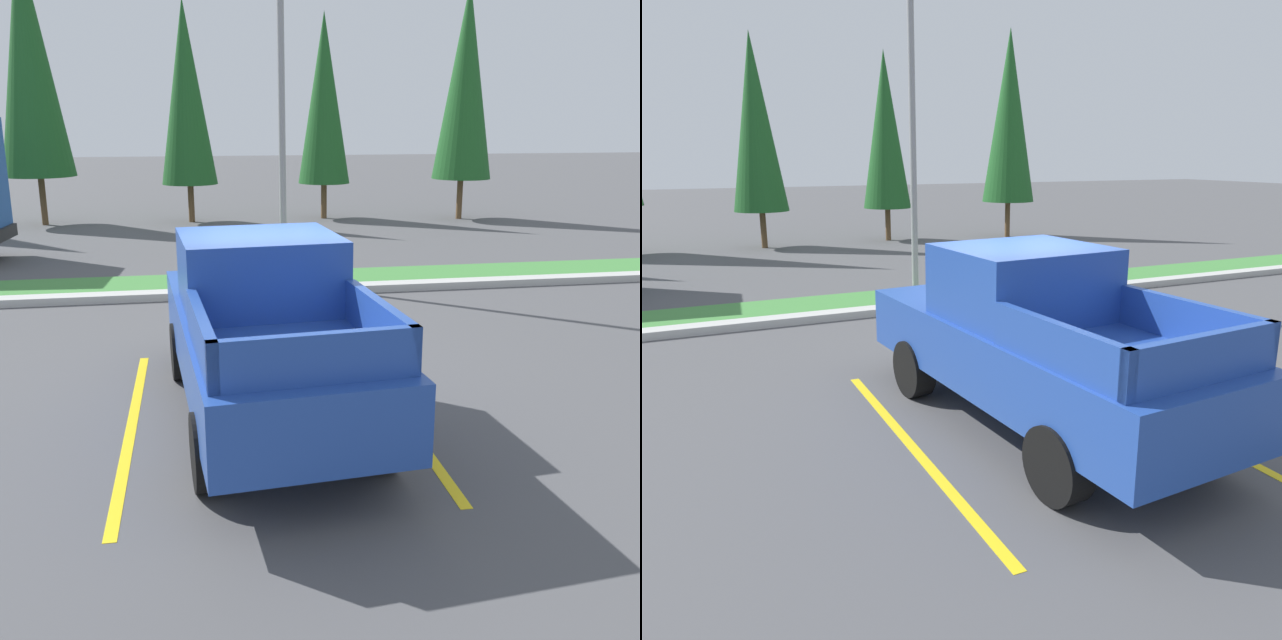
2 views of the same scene
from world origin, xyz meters
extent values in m
plane|color=#4C4C4F|center=(0.00, 0.00, 0.00)|extent=(120.00, 120.00, 0.00)
cube|color=yellow|center=(-1.83, -0.98, 0.00)|extent=(0.12, 4.80, 0.01)
cube|color=yellow|center=(1.27, -0.98, 0.00)|extent=(0.12, 4.80, 0.01)
cube|color=#B2B2AD|center=(0.00, 5.00, 0.07)|extent=(56.00, 0.40, 0.15)
cube|color=#42843D|center=(0.00, 6.10, 0.03)|extent=(56.00, 1.80, 0.06)
cylinder|color=black|center=(-1.25, 0.49, 0.38)|extent=(0.34, 0.78, 0.76)
cylinder|color=black|center=(0.44, 0.64, 0.38)|extent=(0.34, 0.78, 0.76)
cylinder|color=black|center=(-0.99, -2.60, 0.38)|extent=(0.34, 0.78, 0.76)
cylinder|color=black|center=(0.70, -2.45, 0.38)|extent=(0.34, 0.78, 0.76)
cube|color=#23479E|center=(-0.28, -0.98, 0.88)|extent=(2.33, 5.34, 0.76)
cube|color=#23479E|center=(-0.30, -0.68, 1.68)|extent=(1.89, 1.74, 0.84)
cube|color=#2D3842|center=(-0.37, 0.14, 1.73)|extent=(1.62, 0.20, 0.63)
cube|color=#23479E|center=(-1.00, -2.50, 1.48)|extent=(0.26, 1.90, 0.44)
cube|color=#23479E|center=(0.69, -2.35, 1.48)|extent=(0.26, 1.90, 0.44)
cube|color=#23479E|center=(-0.08, -3.32, 1.48)|extent=(1.80, 0.25, 0.44)
cube|color=silver|center=(-0.49, 1.56, 0.64)|extent=(1.81, 0.31, 0.28)
cylinder|color=gray|center=(0.79, 5.90, 3.25)|extent=(0.14, 0.14, 6.50)
cylinder|color=brown|center=(-1.10, 15.80, 0.63)|extent=(0.20, 0.20, 1.27)
cone|color=#1E5623|center=(-1.10, 15.80, 4.15)|extent=(1.83, 1.83, 5.77)
cylinder|color=brown|center=(3.45, 15.96, 0.61)|extent=(0.20, 0.20, 1.22)
cone|color=#1E5623|center=(3.45, 15.96, 3.99)|extent=(1.76, 1.76, 5.55)
cylinder|color=brown|center=(8.06, 15.04, 0.69)|extent=(0.20, 0.20, 1.38)
cone|color=#1E5623|center=(8.06, 15.04, 4.53)|extent=(2.00, 2.00, 6.29)
camera|label=1|loc=(-1.01, -8.78, 3.37)|focal=40.28mm
camera|label=2|loc=(-4.00, -7.05, 3.12)|focal=35.63mm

